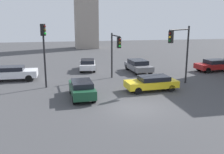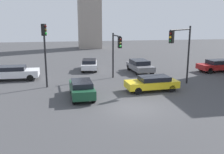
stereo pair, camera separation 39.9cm
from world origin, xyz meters
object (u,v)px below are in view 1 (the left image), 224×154
(traffic_light_1, at_px, (115,47))
(traffic_light_2, at_px, (44,44))
(traffic_light_0, at_px, (180,44))
(car_2, at_px, (152,83))
(car_5, at_px, (138,66))
(car_4, at_px, (88,64))
(car_0, at_px, (215,65))
(car_1, at_px, (12,73))
(car_3, at_px, (82,88))

(traffic_light_1, height_order, traffic_light_2, traffic_light_2)
(traffic_light_0, xyz_separation_m, car_2, (-2.80, -0.96, -3.10))
(car_2, height_order, car_5, car_5)
(car_5, bearing_deg, car_2, -12.93)
(traffic_light_1, bearing_deg, car_5, 130.80)
(car_4, xyz_separation_m, car_5, (5.56, -2.10, 0.04))
(car_5, bearing_deg, traffic_light_2, -68.25)
(car_0, relative_size, car_1, 0.93)
(car_1, xyz_separation_m, car_2, (12.28, -6.15, -0.08))
(car_3, bearing_deg, car_1, 39.50)
(car_1, height_order, car_5, car_1)
(car_1, bearing_deg, traffic_light_0, -18.72)
(traffic_light_0, bearing_deg, car_0, -178.86)
(traffic_light_2, xyz_separation_m, car_3, (2.85, -3.61, -3.10))
(traffic_light_1, relative_size, car_4, 1.09)
(traffic_light_0, distance_m, car_0, 9.41)
(traffic_light_2, relative_size, car_5, 1.24)
(traffic_light_1, xyz_separation_m, car_2, (2.28, -4.14, -2.58))
(car_3, relative_size, car_4, 1.00)
(traffic_light_1, distance_m, car_3, 6.73)
(car_2, bearing_deg, car_5, -102.65)
(car_0, xyz_separation_m, car_2, (-9.90, -6.33, -0.05))
(traffic_light_0, distance_m, traffic_light_1, 6.02)
(traffic_light_0, distance_m, traffic_light_2, 11.76)
(car_0, height_order, car_2, car_0)
(car_5, bearing_deg, traffic_light_1, -48.87)
(traffic_light_2, bearing_deg, car_3, -18.79)
(car_1, height_order, car_3, car_1)
(traffic_light_1, bearing_deg, car_3, -41.15)
(car_2, bearing_deg, car_1, -30.82)
(traffic_light_0, height_order, car_0, traffic_light_0)
(traffic_light_0, bearing_deg, traffic_light_2, -44.54)
(car_5, bearing_deg, car_3, -44.35)
(car_3, xyz_separation_m, car_4, (1.55, 10.62, -0.04))
(car_0, height_order, car_1, car_1)
(car_3, bearing_deg, car_0, -67.87)
(car_2, bearing_deg, traffic_light_1, -65.37)
(traffic_light_1, distance_m, car_0, 12.63)
(car_4, bearing_deg, traffic_light_2, 154.20)
(traffic_light_1, relative_size, traffic_light_2, 0.82)
(traffic_light_1, xyz_separation_m, car_3, (-3.70, -5.03, -2.52))
(car_0, bearing_deg, car_5, -14.01)
(traffic_light_0, height_order, car_2, traffic_light_0)
(traffic_light_1, distance_m, car_1, 10.50)
(car_3, bearing_deg, traffic_light_1, -38.63)
(traffic_light_1, distance_m, traffic_light_2, 6.73)
(traffic_light_2, xyz_separation_m, car_4, (4.40, 7.02, -3.14))
(traffic_light_1, xyz_separation_m, car_5, (3.41, 3.49, -2.52))
(car_5, bearing_deg, traffic_light_0, 9.55)
(car_5, bearing_deg, car_0, 77.07)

